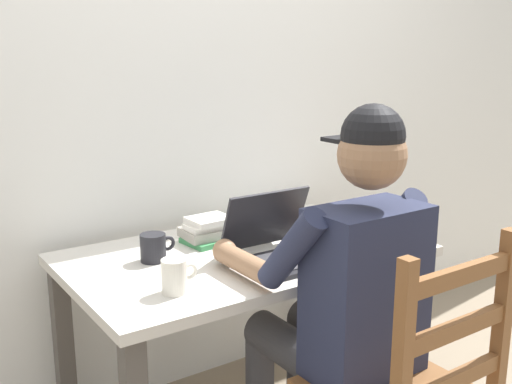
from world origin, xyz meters
TOP-DOWN VIEW (x-y plane):
  - back_wall at (0.00, 0.45)m, footprint 6.00×0.04m
  - desk at (0.00, 0.00)m, footprint 1.24×0.74m
  - seated_person at (0.05, -0.45)m, footprint 0.50×0.60m
  - laptop at (0.05, -0.14)m, footprint 0.33×0.31m
  - computer_mouse at (0.30, -0.20)m, footprint 0.06×0.10m
  - coffee_mug_white at (0.15, 0.15)m, footprint 0.12×0.08m
  - coffee_mug_dark at (-0.31, 0.08)m, footprint 0.12×0.09m
  - coffee_mug_spare at (-0.38, -0.21)m, footprint 0.11×0.08m
  - book_stack_main at (-0.06, 0.15)m, footprint 0.20×0.17m
  - paper_pile_near_laptop at (0.02, 0.01)m, footprint 0.23×0.22m
  - landscape_photo_print at (0.28, 0.00)m, footprint 0.14×0.11m

SIDE VIEW (x-z plane):
  - desk at x=0.00m, z-range 0.25..0.96m
  - seated_person at x=0.05m, z-range 0.06..1.32m
  - landscape_photo_print at x=0.28m, z-range 0.70..0.70m
  - paper_pile_near_laptop at x=0.02m, z-range 0.70..0.71m
  - computer_mouse at x=0.30m, z-range 0.70..0.74m
  - book_stack_main at x=-0.06m, z-range 0.70..0.79m
  - coffee_mug_dark at x=-0.31m, z-range 0.70..0.80m
  - coffee_mug_white at x=0.15m, z-range 0.70..0.80m
  - coffee_mug_spare at x=-0.38m, z-range 0.70..0.81m
  - laptop at x=0.05m, z-range 0.64..0.87m
  - back_wall at x=0.00m, z-range 0.00..2.60m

